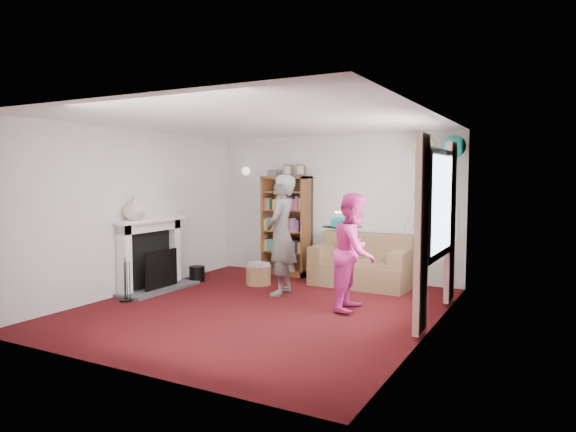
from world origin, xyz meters
The scene contains 16 objects.
ground centered at (0.00, 0.00, 0.00)m, with size 5.00×5.00×0.00m, color black.
wall_back centered at (0.00, 2.51, 1.25)m, with size 4.50×0.02×2.50m, color silver.
wall_left centered at (-2.26, 0.00, 1.25)m, with size 0.02×5.00×2.50m, color silver.
wall_right centered at (2.26, 0.00, 1.25)m, with size 0.02×5.00×2.50m, color silver.
ceiling centered at (0.00, 0.00, 2.50)m, with size 4.50×5.00×0.01m, color white.
fireplace centered at (-2.09, 0.19, 0.51)m, with size 0.55×1.80×1.12m.
window_bay centered at (2.21, 0.60, 1.20)m, with size 0.14×2.02×2.20m.
wall_sconce centered at (-1.75, 2.36, 1.88)m, with size 0.16×0.23×0.16m.
bookcase centered at (-0.83, 2.30, 0.88)m, with size 0.84×0.42×1.99m.
sofa centered at (0.71, 2.07, 0.32)m, with size 1.58×0.84×0.84m.
wicker_basket centered at (-0.82, 1.29, 0.17)m, with size 0.41×0.41×0.37m.
person_striped centered at (-0.16, 0.86, 0.90)m, with size 0.66×0.43×1.81m, color black.
person_magenta centered at (1.13, 0.55, 0.78)m, with size 0.76×0.59×1.56m, color #CF297F.
birthday_cake centered at (0.88, 0.72, 1.14)m, with size 0.38×0.38×0.22m.
balloons centered at (1.90, 2.01, 2.22)m, with size 0.92×0.38×1.74m.
mantel_vase centered at (-2.12, -0.15, 1.31)m, with size 0.35×0.35×0.37m, color beige.
Camera 1 is at (3.55, -5.84, 1.79)m, focal length 32.00 mm.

